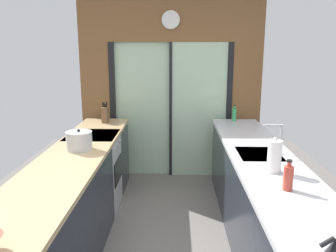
{
  "coord_description": "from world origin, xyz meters",
  "views": [
    {
      "loc": [
        0.08,
        -2.69,
        1.93
      ],
      "look_at": [
        -0.01,
        0.95,
        1.1
      ],
      "focal_mm": 37.05,
      "sensor_mm": 36.0,
      "label": 1
    }
  ],
  "objects": [
    {
      "name": "left_counter_run",
      "position": [
        -0.91,
        0.13,
        0.47
      ],
      "size": [
        0.62,
        3.8,
        0.92
      ],
      "color": "#1E232D",
      "rests_on": "ground_plane"
    },
    {
      "name": "ground_plane",
      "position": [
        0.0,
        0.6,
        -0.01
      ],
      "size": [
        5.04,
        7.6,
        0.02
      ],
      "primitive_type": "cube",
      "color": "slate"
    },
    {
      "name": "sink_faucet",
      "position": [
        1.06,
        0.55,
        1.11
      ],
      "size": [
        0.19,
        0.02,
        0.29
      ],
      "color": "#B7BABC",
      "rests_on": "right_counter_run"
    },
    {
      "name": "right_counter_run",
      "position": [
        0.91,
        0.3,
        0.46
      ],
      "size": [
        0.62,
        3.8,
        0.92
      ],
      "color": "#1E232D",
      "rests_on": "ground_plane"
    },
    {
      "name": "soap_bottle_near",
      "position": [
        0.89,
        -0.32,
        1.02
      ],
      "size": [
        0.07,
        0.07,
        0.23
      ],
      "color": "#B23D2D",
      "rests_on": "right_counter_run"
    },
    {
      "name": "stock_pot",
      "position": [
        -0.89,
        0.64,
        1.01
      ],
      "size": [
        0.26,
        0.26,
        0.21
      ],
      "color": "#B7BABC",
      "rests_on": "left_counter_run"
    },
    {
      "name": "paper_towel_roll",
      "position": [
        0.89,
        0.04,
        1.05
      ],
      "size": [
        0.13,
        0.13,
        0.3
      ],
      "color": "#B7BABC",
      "rests_on": "right_counter_run"
    },
    {
      "name": "knife_block",
      "position": [
        -0.89,
        1.95,
        1.03
      ],
      "size": [
        0.08,
        0.14,
        0.29
      ],
      "color": "brown",
      "rests_on": "left_counter_run"
    },
    {
      "name": "oven_range",
      "position": [
        -0.91,
        1.25,
        0.46
      ],
      "size": [
        0.6,
        0.6,
        0.92
      ],
      "color": "#B7BABC",
      "rests_on": "ground_plane"
    },
    {
      "name": "back_wall_unit",
      "position": [
        0.0,
        2.4,
        1.52
      ],
      "size": [
        2.64,
        0.12,
        2.7
      ],
      "color": "brown",
      "rests_on": "ground_plane"
    },
    {
      "name": "soap_bottle_far",
      "position": [
        0.89,
        2.07,
        1.02
      ],
      "size": [
        0.06,
        0.06,
        0.23
      ],
      "color": "#339E56",
      "rests_on": "right_counter_run"
    }
  ]
}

